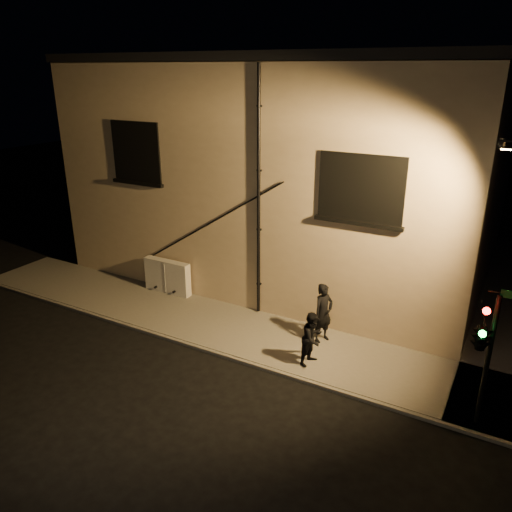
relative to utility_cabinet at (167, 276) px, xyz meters
The scene contains 7 objects.
ground 6.34m from the utility_cabinet, 25.39° to the right, with size 90.00×90.00×0.00m, color black.
sidewalk 7.15m from the utility_cabinet, 13.73° to the left, with size 21.00×16.00×0.12m.
building 7.75m from the utility_cabinet, 66.86° to the left, with size 16.20×12.23×8.80m.
utility_cabinet is the anchor object (origin of this frame).
pedestrian_a 6.66m from the utility_cabinet, ahead, with size 0.71×0.46×1.94m, color black.
pedestrian_b 7.11m from the utility_cabinet, 15.47° to the right, with size 0.79×0.62×1.63m, color black.
traffic_signal 11.65m from the utility_cabinet, 12.44° to the right, with size 1.32×2.12×3.59m.
Camera 1 is at (5.91, -11.10, 8.30)m, focal length 35.00 mm.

